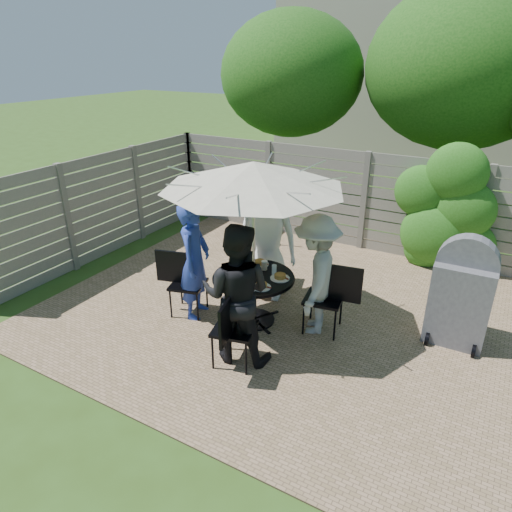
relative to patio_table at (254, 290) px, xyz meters
The scene contains 23 objects.
backyard_envelope 10.78m from the patio_table, 86.95° to the left, with size 60.00×60.00×5.00m.
patio_table is the anchor object (origin of this frame).
umbrella 1.59m from the patio_table, 90.00° to the left, with size 2.88×2.88×2.26m.
chair_back 0.99m from the patio_table, 106.08° to the left, with size 0.51×0.66×0.86m.
person_back 0.94m from the patio_table, 106.08° to the left, with size 0.91×0.59×1.87m, color white.
chair_left 0.99m from the patio_table, 163.92° to the right, with size 0.73×0.57×0.95m.
person_left 0.90m from the patio_table, 163.92° to the right, with size 0.61×0.40×1.67m, color #263CA8.
chair_front 0.99m from the patio_table, 73.97° to the right, with size 0.57×0.75×0.99m.
person_front 0.91m from the patio_table, 73.92° to the right, with size 0.85×0.66×1.76m, color black.
chair_right 0.99m from the patio_table, 15.96° to the left, with size 0.75×0.55×1.00m.
person_right 0.89m from the patio_table, 16.08° to the left, with size 1.06×0.61×1.64m, color #9EA09B.
plate_back 0.43m from the patio_table, 106.08° to the left, with size 0.26×0.26×0.06m.
plate_left 0.43m from the patio_table, 163.92° to the right, with size 0.26×0.26×0.06m.
plate_front 0.43m from the patio_table, 73.92° to the right, with size 0.26×0.26×0.06m.
plate_right 0.43m from the patio_table, 16.08° to the left, with size 0.26×0.26×0.06m.
plate_extra 0.42m from the patio_table, 42.96° to the right, with size 0.24×0.24×0.06m.
glass_back 0.40m from the patio_table, 128.08° to the left, with size 0.07×0.07×0.14m, color silver.
glass_left 0.40m from the patio_table, 141.92° to the right, with size 0.07×0.07×0.14m, color silver.
glass_right 0.40m from the patio_table, 38.08° to the left, with size 0.07×0.07×0.14m, color silver.
syrup_jug 0.31m from the patio_table, 156.27° to the left, with size 0.09×0.09×0.16m, color #59280C.
coffee_cup 0.37m from the patio_table, 81.63° to the left, with size 0.08×0.08×0.12m, color #C6B293.
bicycle 3.21m from the patio_table, 116.69° to the left, with size 0.61×1.76×0.93m, color #333338.
bbq_grill 2.65m from the patio_table, 20.07° to the left, with size 0.73×0.57×1.46m.
Camera 1 is at (2.25, -4.99, 3.48)m, focal length 32.00 mm.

